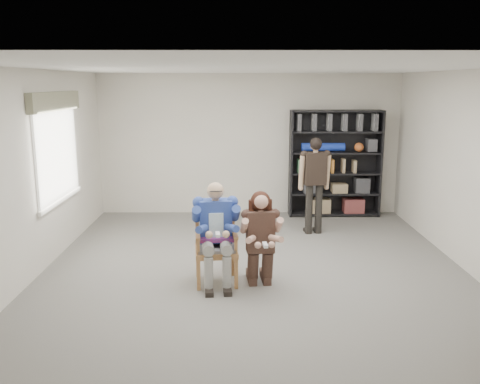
{
  "coord_description": "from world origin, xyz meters",
  "views": [
    {
      "loc": [
        -0.24,
        -6.65,
        2.6
      ],
      "look_at": [
        -0.2,
        0.6,
        1.05
      ],
      "focal_mm": 38.0,
      "sensor_mm": 36.0,
      "label": 1
    }
  ],
  "objects_px": {
    "seated_man": "(216,233)",
    "standing_man": "(314,186)",
    "armchair": "(216,245)",
    "bookshelf": "(335,164)",
    "kneeling_woman": "(261,240)"
  },
  "relations": [
    {
      "from": "seated_man",
      "to": "bookshelf",
      "type": "xyz_separation_m",
      "value": [
        2.22,
        3.55,
        0.37
      ]
    },
    {
      "from": "bookshelf",
      "to": "standing_man",
      "type": "xyz_separation_m",
      "value": [
        -0.59,
        -1.27,
        -0.2
      ]
    },
    {
      "from": "standing_man",
      "to": "armchair",
      "type": "bearing_deg",
      "value": -134.16
    },
    {
      "from": "seated_man",
      "to": "standing_man",
      "type": "bearing_deg",
      "value": 48.81
    },
    {
      "from": "armchair",
      "to": "bookshelf",
      "type": "relative_size",
      "value": 0.5
    },
    {
      "from": "standing_man",
      "to": "seated_man",
      "type": "bearing_deg",
      "value": -134.16
    },
    {
      "from": "armchair",
      "to": "bookshelf",
      "type": "height_order",
      "value": "bookshelf"
    },
    {
      "from": "seated_man",
      "to": "armchair",
      "type": "bearing_deg",
      "value": 84.38
    },
    {
      "from": "seated_man",
      "to": "bookshelf",
      "type": "bearing_deg",
      "value": 52.38
    },
    {
      "from": "kneeling_woman",
      "to": "standing_man",
      "type": "distance_m",
      "value": 2.62
    },
    {
      "from": "armchair",
      "to": "standing_man",
      "type": "distance_m",
      "value": 2.82
    },
    {
      "from": "armchair",
      "to": "seated_man",
      "type": "bearing_deg",
      "value": -95.62
    },
    {
      "from": "armchair",
      "to": "seated_man",
      "type": "distance_m",
      "value": 0.16
    },
    {
      "from": "armchair",
      "to": "standing_man",
      "type": "xyz_separation_m",
      "value": [
        1.63,
        2.28,
        0.32
      ]
    },
    {
      "from": "armchair",
      "to": "kneeling_woman",
      "type": "distance_m",
      "value": 0.6
    }
  ]
}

